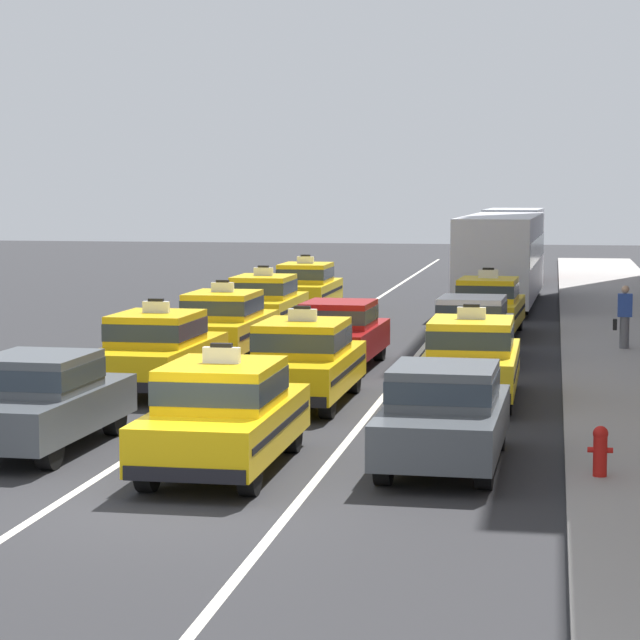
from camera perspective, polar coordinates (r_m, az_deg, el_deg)
ground_plane at (r=17.91m, az=-6.49°, el=-8.13°), size 160.00×160.00×0.00m
lane_stripe_left_center at (r=37.49m, az=-0.14°, el=-0.75°), size 0.14×80.00×0.01m
lane_stripe_center_right at (r=37.06m, az=4.73°, el=-0.85°), size 0.14×80.00×0.01m
sedan_left_nearest at (r=22.04m, az=-11.92°, el=-3.33°), size 1.86×4.34×1.58m
taxi_left_second at (r=27.89m, az=-6.97°, el=-1.27°), size 1.89×4.59×1.96m
taxi_left_third at (r=33.09m, az=-4.15°, el=-0.13°), size 1.85×4.57×1.96m
taxi_left_fourth at (r=38.92m, az=-2.41°, el=0.78°), size 1.83×4.56×1.96m
taxi_left_fifth at (r=44.91m, az=-0.60°, el=1.46°), size 1.83×4.56×1.96m
taxi_center_nearest at (r=20.03m, az=-4.16°, el=-4.04°), size 1.83×4.57×1.96m
taxi_center_second at (r=26.02m, az=-0.71°, el=-1.74°), size 1.85×4.57×1.96m
sedan_center_third at (r=31.25m, az=0.84°, el=-0.52°), size 1.88×4.35×1.58m
sedan_right_nearest at (r=20.36m, az=5.36°, el=-3.98°), size 1.85×4.34×1.58m
taxi_right_second at (r=26.56m, az=6.52°, el=-1.62°), size 1.82×4.56×1.96m
sedan_right_third at (r=32.74m, az=6.55°, el=-0.27°), size 1.91×4.36×1.58m
taxi_right_fourth at (r=38.13m, az=7.24°, el=0.63°), size 2.00×4.63×1.96m
bus_right_fifth at (r=47.87m, az=7.83°, el=2.81°), size 2.85×11.27×3.22m
box_truck_right_sixth at (r=58.56m, az=8.38°, el=3.30°), size 2.52×7.05×3.27m
pedestrian_mid_block at (r=34.61m, az=12.95°, el=0.13°), size 0.47×0.24×1.61m
fire_hydrant at (r=19.46m, az=11.96°, el=-5.44°), size 0.36×0.22×0.73m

